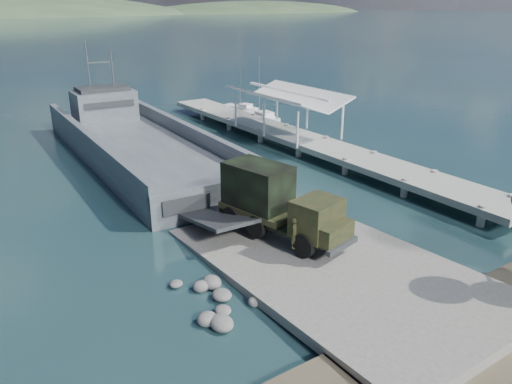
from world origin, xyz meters
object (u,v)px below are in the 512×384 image
military_truck (277,202)px  sailboat_near (260,118)px  landing_craft (140,150)px  pier (294,131)px  sailboat_far (241,109)px  soldier (294,240)px

military_truck → sailboat_near: bearing=44.8°
landing_craft → sailboat_near: (17.35, 6.60, -0.45)m
pier → sailboat_far: 17.64m
landing_craft → sailboat_far: 22.49m
landing_craft → sailboat_near: landing_craft is taller
military_truck → soldier: bearing=-118.3°
military_truck → soldier: 2.91m
sailboat_near → military_truck: bearing=-120.1°
landing_craft → pier: bearing=-14.8°
landing_craft → sailboat_far: landing_craft is taller
soldier → landing_craft: bearing=55.9°
pier → landing_craft: (-13.76, 4.26, -0.75)m
military_truck → sailboat_near: size_ratio=1.15×
soldier → sailboat_far: size_ratio=0.28×
sailboat_near → sailboat_far: size_ratio=1.26×
pier → sailboat_far: size_ratio=7.39×
landing_craft → military_truck: bearing=-86.2°
landing_craft → sailboat_near: size_ratio=4.69×
pier → sailboat_far: sailboat_far is taller
military_truck → sailboat_far: (18.11, 32.23, -2.10)m
sailboat_near → soldier: bearing=-118.8°
soldier → sailboat_near: (17.62, 28.77, -0.94)m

